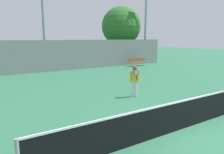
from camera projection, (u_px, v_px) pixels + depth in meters
ground_plane at (182, 129)px, 7.38m from camera, size 100.00×100.00×0.00m
tennis_net at (183, 114)px, 7.29m from camera, size 10.41×0.09×1.01m
tennis_player at (135, 79)px, 11.25m from camera, size 0.51×0.48×1.62m
bench_courtside_near at (137, 61)px, 23.71m from camera, size 2.15×0.40×0.85m
light_pole_far_right at (43, 13)px, 19.00m from camera, size 0.90×0.60×8.72m
light_pole_center_back at (146, 20)px, 25.43m from camera, size 0.90×0.60×8.55m
back_fence at (47, 56)px, 19.49m from camera, size 27.01×0.06×2.83m
tree_green_broad at (121, 26)px, 26.76m from camera, size 4.79×4.79×6.81m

